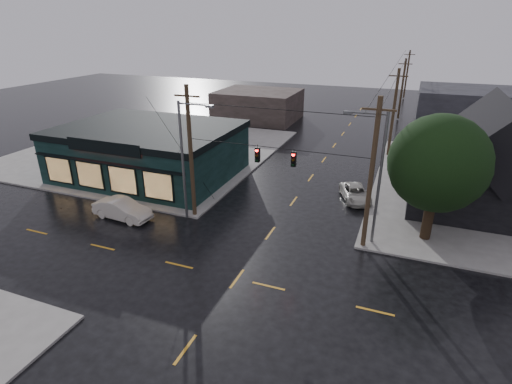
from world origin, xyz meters
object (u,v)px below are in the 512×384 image
at_px(utility_pole_nw, 195,216).
at_px(sedan_cream, 122,209).
at_px(utility_pole_ne, 363,247).
at_px(corner_tree, 438,164).
at_px(suv_silver, 355,193).

height_order(utility_pole_nw, sedan_cream, utility_pole_nw).
xyz_separation_m(utility_pole_nw, utility_pole_ne, (13.00, 0.00, 0.00)).
bearing_deg(corner_tree, utility_pole_nw, -171.33).
relative_size(corner_tree, utility_pole_ne, 0.86).
relative_size(utility_pole_ne, sedan_cream, 2.13).
relative_size(corner_tree, suv_silver, 1.99).
height_order(utility_pole_nw, suv_silver, utility_pole_nw).
distance_m(corner_tree, utility_pole_ne, 7.33).
xyz_separation_m(sedan_cream, suv_silver, (16.31, 10.12, -0.17)).
bearing_deg(sedan_cream, utility_pole_nw, -59.89).
bearing_deg(utility_pole_ne, utility_pole_nw, 180.00).
bearing_deg(sedan_cream, suv_silver, -54.06).
bearing_deg(utility_pole_nw, sedan_cream, -154.02).
bearing_deg(utility_pole_nw, suv_silver, 34.17).
xyz_separation_m(corner_tree, utility_pole_ne, (-3.92, -2.58, -5.63)).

